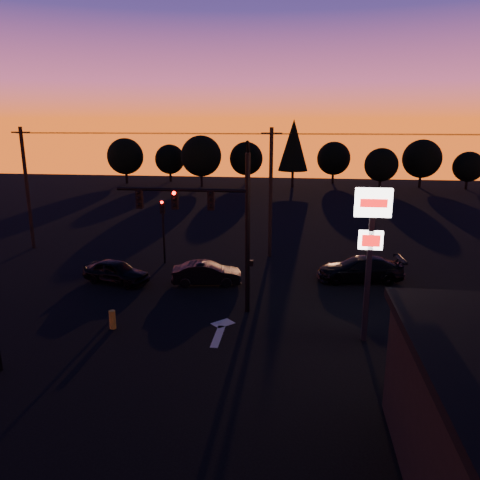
# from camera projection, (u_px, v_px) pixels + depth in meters

# --- Properties ---
(ground) EXTENTS (120.00, 120.00, 0.00)m
(ground) POSITION_uv_depth(u_px,v_px,m) (203.00, 346.00, 20.27)
(ground) COLOR black
(ground) RESTS_ON ground
(lane_arrow) EXTENTS (1.20, 3.10, 0.01)m
(lane_arrow) POSITION_uv_depth(u_px,v_px,m) (220.00, 330.00, 21.81)
(lane_arrow) COLOR beige
(lane_arrow) RESTS_ON ground
(traffic_signal_mast) EXTENTS (6.79, 0.52, 8.58)m
(traffic_signal_mast) POSITION_uv_depth(u_px,v_px,m) (215.00, 216.00, 22.87)
(traffic_signal_mast) COLOR black
(traffic_signal_mast) RESTS_ON ground
(secondary_signal) EXTENTS (0.30, 0.31, 4.35)m
(secondary_signal) POSITION_uv_depth(u_px,v_px,m) (163.00, 222.00, 31.18)
(secondary_signal) COLOR black
(secondary_signal) RESTS_ON ground
(pylon_sign) EXTENTS (1.50, 0.28, 6.80)m
(pylon_sign) POSITION_uv_depth(u_px,v_px,m) (371.00, 233.00, 19.62)
(pylon_sign) COLOR black
(pylon_sign) RESTS_ON ground
(utility_pole_0) EXTENTS (1.40, 0.26, 9.00)m
(utility_pole_0) POSITION_uv_depth(u_px,v_px,m) (27.00, 188.00, 34.49)
(utility_pole_0) COLOR black
(utility_pole_0) RESTS_ON ground
(utility_pole_1) EXTENTS (1.40, 0.26, 9.00)m
(utility_pole_1) POSITION_uv_depth(u_px,v_px,m) (271.00, 193.00, 32.31)
(utility_pole_1) COLOR black
(utility_pole_1) RESTS_ON ground
(power_wires) EXTENTS (36.00, 1.22, 0.07)m
(power_wires) POSITION_uv_depth(u_px,v_px,m) (272.00, 134.00, 31.31)
(power_wires) COLOR black
(power_wires) RESTS_ON ground
(bollard) EXTENTS (0.30, 0.30, 0.90)m
(bollard) POSITION_uv_depth(u_px,v_px,m) (112.00, 320.00, 21.87)
(bollard) COLOR #A27C1C
(bollard) RESTS_ON ground
(tree_0) EXTENTS (5.36, 5.36, 6.74)m
(tree_0) POSITION_uv_depth(u_px,v_px,m) (125.00, 156.00, 69.91)
(tree_0) COLOR black
(tree_0) RESTS_ON ground
(tree_1) EXTENTS (4.54, 4.54, 5.71)m
(tree_1) POSITION_uv_depth(u_px,v_px,m) (170.00, 159.00, 72.23)
(tree_1) COLOR black
(tree_1) RESTS_ON ground
(tree_2) EXTENTS (5.77, 5.78, 7.26)m
(tree_2) POSITION_uv_depth(u_px,v_px,m) (201.00, 156.00, 66.46)
(tree_2) COLOR black
(tree_2) RESTS_ON ground
(tree_3) EXTENTS (4.95, 4.95, 6.22)m
(tree_3) POSITION_uv_depth(u_px,v_px,m) (246.00, 159.00, 69.73)
(tree_3) COLOR black
(tree_3) RESTS_ON ground
(tree_4) EXTENTS (4.18, 4.18, 9.50)m
(tree_4) POSITION_uv_depth(u_px,v_px,m) (293.00, 145.00, 65.46)
(tree_4) COLOR black
(tree_4) RESTS_ON ground
(tree_5) EXTENTS (4.95, 4.95, 6.22)m
(tree_5) POSITION_uv_depth(u_px,v_px,m) (334.00, 158.00, 70.08)
(tree_5) COLOR black
(tree_5) RESTS_ON ground
(tree_6) EXTENTS (4.54, 4.54, 5.71)m
(tree_6) POSITION_uv_depth(u_px,v_px,m) (381.00, 165.00, 63.67)
(tree_6) COLOR black
(tree_6) RESTS_ON ground
(tree_7) EXTENTS (5.36, 5.36, 6.74)m
(tree_7) POSITION_uv_depth(u_px,v_px,m) (422.00, 159.00, 65.67)
(tree_7) COLOR black
(tree_7) RESTS_ON ground
(tree_8) EXTENTS (4.12, 4.12, 5.19)m
(tree_8) POSITION_uv_depth(u_px,v_px,m) (468.00, 167.00, 64.22)
(tree_8) COLOR black
(tree_8) RESTS_ON ground
(car_left) EXTENTS (4.37, 2.72, 1.39)m
(car_left) POSITION_uv_depth(u_px,v_px,m) (116.00, 272.00, 27.94)
(car_left) COLOR black
(car_left) RESTS_ON ground
(car_mid) EXTENTS (4.25, 2.01, 1.34)m
(car_mid) POSITION_uv_depth(u_px,v_px,m) (207.00, 273.00, 27.68)
(car_mid) COLOR black
(car_mid) RESTS_ON ground
(car_right) EXTENTS (5.36, 2.69, 1.49)m
(car_right) POSITION_uv_depth(u_px,v_px,m) (360.00, 269.00, 28.27)
(car_right) COLOR black
(car_right) RESTS_ON ground
(suv_parked) EXTENTS (3.92, 5.54, 1.40)m
(suv_parked) POSITION_uv_depth(u_px,v_px,m) (464.00, 387.00, 15.91)
(suv_parked) COLOR black
(suv_parked) RESTS_ON ground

